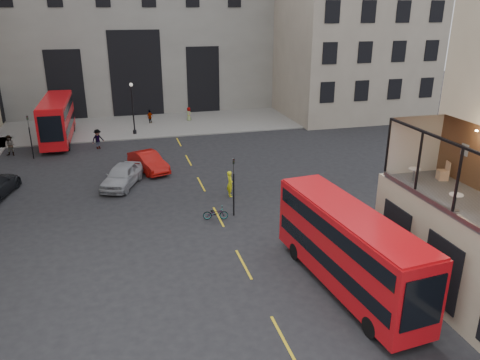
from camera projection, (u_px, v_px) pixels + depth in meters
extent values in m
plane|color=black|center=(329.00, 331.00, 19.13)|extent=(140.00, 140.00, 0.00)
cube|color=black|center=(441.00, 272.00, 19.64)|extent=(0.08, 9.20, 3.00)
cube|color=beige|center=(415.00, 145.00, 23.13)|extent=(3.00, 0.04, 2.90)
cube|color=slate|center=(452.00, 213.00, 18.70)|extent=(0.12, 10.00, 0.18)
cube|color=black|center=(463.00, 147.00, 17.75)|extent=(0.12, 10.00, 0.10)
cube|color=beige|center=(465.00, 150.00, 21.79)|extent=(0.04, 0.45, 0.55)
cylinder|color=#FFD899|center=(477.00, 131.00, 20.11)|extent=(0.12, 0.12, 0.05)
cube|color=#BEB08E|center=(473.00, 262.00, 19.92)|extent=(3.00, 11.00, 4.50)
cube|color=gray|center=(131.00, 36.00, 58.26)|extent=(34.00, 10.00, 18.00)
cube|color=black|center=(136.00, 74.00, 55.09)|extent=(6.00, 0.12, 10.00)
cube|color=black|center=(66.00, 85.00, 53.50)|extent=(4.00, 0.12, 8.00)
cube|color=black|center=(203.00, 80.00, 57.37)|extent=(4.00, 0.12, 8.00)
cube|color=#A29582|center=(344.00, 28.00, 56.72)|extent=(16.00, 18.00, 20.00)
cube|color=slate|center=(133.00, 125.00, 52.08)|extent=(40.00, 12.00, 0.12)
cylinder|color=black|center=(234.00, 195.00, 29.27)|extent=(0.10, 0.10, 2.80)
imported|color=black|center=(234.00, 166.00, 28.61)|extent=(0.16, 0.20, 1.00)
cylinder|color=black|center=(31.00, 143.00, 40.38)|extent=(0.10, 0.10, 2.80)
imported|color=black|center=(28.00, 122.00, 39.71)|extent=(0.16, 0.20, 1.00)
cylinder|color=black|center=(133.00, 111.00, 47.60)|extent=(0.14, 0.14, 5.00)
cylinder|color=black|center=(135.00, 132.00, 48.39)|extent=(0.36, 0.36, 0.50)
sphere|color=silver|center=(131.00, 85.00, 46.68)|extent=(0.36, 0.36, 0.36)
cube|color=red|center=(348.00, 247.00, 21.42)|extent=(3.18, 10.00, 3.49)
cube|color=black|center=(347.00, 257.00, 21.59)|extent=(3.17, 9.47, 0.71)
cube|color=black|center=(350.00, 226.00, 21.05)|extent=(3.17, 9.47, 0.71)
cube|color=red|center=(351.00, 212.00, 20.81)|extent=(3.08, 9.80, 0.11)
cylinder|color=black|center=(296.00, 252.00, 24.43)|extent=(0.34, 0.91, 0.89)
cylinder|color=black|center=(329.00, 245.00, 25.09)|extent=(0.34, 0.91, 0.89)
cylinder|color=black|center=(371.00, 327.00, 18.65)|extent=(0.34, 0.91, 0.89)
cylinder|color=black|center=(411.00, 316.00, 19.31)|extent=(0.34, 0.91, 0.89)
cube|color=red|center=(57.00, 119.00, 45.46)|extent=(2.43, 10.48, 3.71)
cube|color=black|center=(58.00, 124.00, 45.65)|extent=(2.47, 9.91, 0.76)
cube|color=black|center=(56.00, 107.00, 45.07)|extent=(2.47, 9.91, 0.76)
cube|color=red|center=(54.00, 99.00, 44.81)|extent=(2.33, 10.27, 0.11)
cylinder|color=black|center=(52.00, 129.00, 48.86)|extent=(0.27, 0.95, 0.95)
cylinder|color=black|center=(73.00, 128.00, 49.37)|extent=(0.27, 0.95, 0.95)
cylinder|color=black|center=(43.00, 147.00, 42.50)|extent=(0.27, 0.95, 0.95)
cylinder|color=black|center=(68.00, 145.00, 43.01)|extent=(0.27, 0.95, 0.95)
imported|color=#92949A|center=(122.00, 176.00, 34.32)|extent=(3.65, 5.20, 1.64)
imported|color=#9F0D09|center=(148.00, 162.00, 37.52)|extent=(3.23, 4.97, 1.55)
imported|color=gray|center=(216.00, 213.00, 29.06)|extent=(1.64, 0.84, 0.82)
imported|color=yellow|center=(230.00, 184.00, 32.48)|extent=(0.45, 0.68, 1.84)
imported|color=gray|center=(10.00, 146.00, 41.34)|extent=(1.06, 0.93, 1.85)
imported|color=gray|center=(98.00, 139.00, 43.39)|extent=(1.38, 1.21, 1.85)
imported|color=gray|center=(150.00, 117.00, 52.65)|extent=(0.96, 0.88, 1.57)
imported|color=gray|center=(189.00, 114.00, 53.95)|extent=(0.65, 0.87, 1.61)
cylinder|color=white|center=(456.00, 195.00, 19.02)|extent=(0.56, 0.56, 0.04)
cylinder|color=slate|center=(455.00, 202.00, 19.14)|extent=(0.07, 0.07, 0.65)
cylinder|color=slate|center=(454.00, 210.00, 19.25)|extent=(0.41, 0.41, 0.03)
cylinder|color=silver|center=(414.00, 169.00, 22.13)|extent=(0.55, 0.55, 0.04)
cylinder|color=slate|center=(414.00, 175.00, 22.24)|extent=(0.07, 0.07, 0.64)
cylinder|color=slate|center=(413.00, 181.00, 22.36)|extent=(0.40, 0.40, 0.03)
cube|color=tan|center=(442.00, 175.00, 22.54)|extent=(0.55, 0.55, 0.49)
cube|color=tan|center=(448.00, 166.00, 22.39)|extent=(0.15, 0.45, 0.43)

